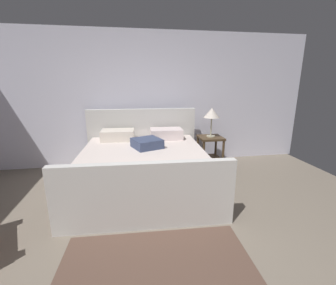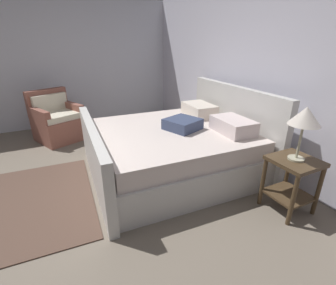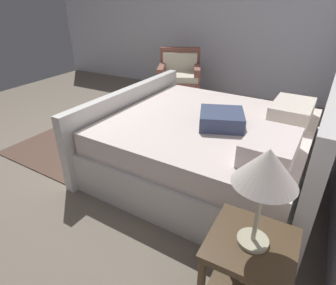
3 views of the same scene
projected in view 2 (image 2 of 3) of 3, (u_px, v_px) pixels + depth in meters
ground_plane at (32, 218)px, 2.55m from camera, size 6.20×5.94×0.02m
wall_back at (263, 76)px, 3.28m from camera, size 6.32×0.12×2.54m
wall_side_left at (22, 66)px, 4.68m from camera, size 0.12×6.06×2.54m
bed at (174, 147)px, 3.36m from camera, size 2.11×2.21×1.12m
nightstand_right at (292, 176)px, 2.52m from camera, size 0.44×0.44×0.60m
table_lamp_right at (305, 118)px, 2.28m from camera, size 0.30×0.30×0.54m
armchair at (57, 121)px, 4.46m from camera, size 0.96×0.95×0.90m
area_rug at (34, 202)px, 2.77m from camera, size 1.82×1.34×0.01m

